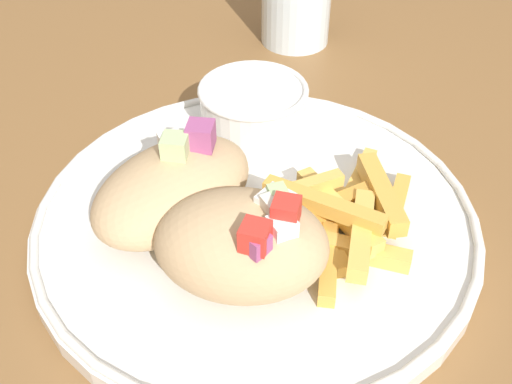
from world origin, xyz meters
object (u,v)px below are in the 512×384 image
pita_sandwich_near (235,245)px  fries_pile (346,215)px  pita_sandwich_far (174,188)px  sauce_ramekin (253,107)px  plate (256,218)px

pita_sandwich_near → fries_pile: 0.09m
pita_sandwich_far → sauce_ramekin: pita_sandwich_far is taller
pita_sandwich_far → fries_pile: pita_sandwich_far is taller
pita_sandwich_near → pita_sandwich_far: (-0.02, 0.07, -0.00)m
pita_sandwich_far → fries_pile: 0.12m
plate → pita_sandwich_far: (-0.05, 0.02, 0.03)m
pita_sandwich_near → fries_pile: (0.08, 0.02, -0.02)m
pita_sandwich_far → sauce_ramekin: bearing=14.2°
pita_sandwich_far → fries_pile: size_ratio=1.12×
plate → fries_pile: (0.05, -0.04, 0.02)m
plate → pita_sandwich_near: (-0.03, -0.05, 0.03)m
plate → pita_sandwich_near: size_ratio=2.37×
pita_sandwich_near → sauce_ramekin: pita_sandwich_near is taller
fries_pile → sauce_ramekin: (-0.02, 0.13, 0.01)m
pita_sandwich_far → sauce_ramekin: 0.11m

